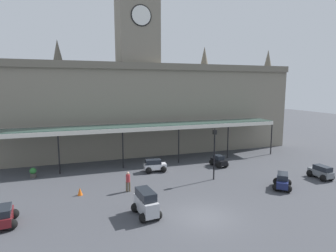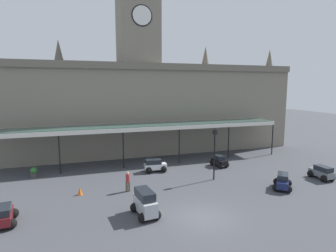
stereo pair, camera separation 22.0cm
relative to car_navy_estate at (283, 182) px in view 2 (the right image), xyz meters
name	(u,v)px [view 2 (the right image)]	position (x,y,z in m)	size (l,w,h in m)	color
ground_plane	(203,217)	(-8.64, -2.67, -0.56)	(140.00, 140.00, 0.00)	#414349
station_building	(139,102)	(-8.64, 16.90, 6.00)	(41.63, 6.07, 21.04)	gray
entrance_canopy	(149,126)	(-8.64, 11.64, 3.62)	(31.73, 3.26, 4.34)	#38564C
car_navy_estate	(283,182)	(0.00, 0.00, 0.00)	(2.34, 2.40, 1.27)	#19214C
car_grey_estate	(322,173)	(5.24, 0.93, 0.00)	(1.54, 2.25, 1.27)	slate
car_black_sedan	(219,162)	(-1.82, 7.69, -0.06)	(1.63, 2.12, 1.19)	black
car_maroon_estate	(4,216)	(-20.93, 0.33, 0.00)	(1.70, 2.33, 1.27)	maroon
car_white_estate	(155,166)	(-8.98, 8.01, 0.00)	(2.32, 1.68, 1.27)	silver
car_silver_van	(145,204)	(-12.23, -1.19, 0.24)	(1.77, 2.49, 1.77)	#B2B5BA
pedestrian_crossing_forecourt	(128,181)	(-12.56, 3.53, 0.34)	(0.38, 0.34, 1.67)	brown
victorian_lamppost	(215,148)	(-4.43, 3.94, 2.45)	(0.30, 0.30, 4.85)	black
traffic_cone	(80,191)	(-16.35, 3.96, -0.25)	(0.40, 0.40, 0.62)	orange
planter_by_canopy	(34,172)	(-20.47, 9.94, -0.07)	(0.60, 0.60, 0.96)	#47423D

